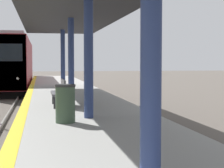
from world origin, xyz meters
name	(u,v)px	position (x,y,z in m)	size (l,w,h in m)	color
train	(15,64)	(0.00, 32.33, 2.32)	(2.65, 18.21, 4.57)	black
station_canopy	(78,7)	(3.47, 11.19, 4.35)	(4.21, 23.18, 3.57)	navy
trash_bin	(65,103)	(2.79, 7.61, 1.44)	(0.52, 0.52, 0.96)	#384C38
bench	(60,92)	(2.84, 11.20, 1.45)	(0.44, 1.79, 0.92)	#4C4C51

